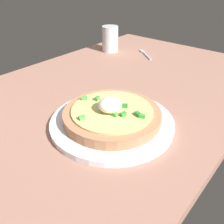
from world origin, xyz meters
The scene contains 5 objects.
dining_table centered at (0.00, 0.00, 1.27)cm, with size 124.62×68.50×2.54cm, color #9D6E5D.
plate centered at (-5.00, -11.40, 3.22)cm, with size 27.63×27.63×1.35cm, color white.
pizza centered at (-5.05, -11.41, 5.37)cm, with size 21.62×21.62×5.64cm.
cup_far centered at (35.46, 23.41, 7.22)cm, with size 6.43×6.43×9.82cm.
fork centered at (40.87, 10.06, 2.79)cm, with size 8.09×9.92×0.50cm.
Camera 1 is at (-40.26, -40.88, 34.23)cm, focal length 39.50 mm.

